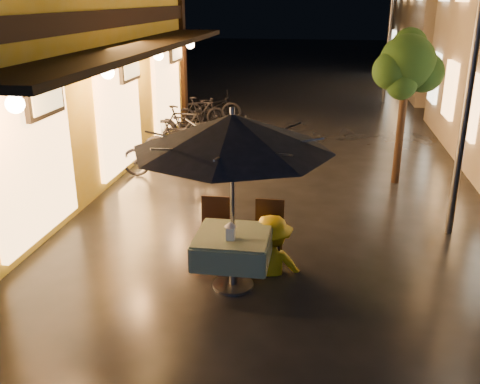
% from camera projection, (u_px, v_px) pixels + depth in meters
% --- Properties ---
extents(ground, '(90.00, 90.00, 0.00)m').
position_uv_depth(ground, '(256.00, 276.00, 7.55)').
color(ground, black).
rests_on(ground, ground).
extents(street_tree, '(1.43, 1.20, 3.15)m').
position_uv_depth(street_tree, '(408.00, 66.00, 10.54)').
color(street_tree, black).
rests_on(street_tree, ground).
extents(streetlamp_near, '(0.36, 0.36, 4.23)m').
position_uv_depth(streetlamp_near, '(474.00, 54.00, 7.96)').
color(streetlamp_near, '#59595E').
rests_on(streetlamp_near, ground).
extents(streetlamp_far, '(0.36, 0.36, 4.23)m').
position_uv_depth(streetlamp_far, '(390.00, 20.00, 19.08)').
color(streetlamp_far, '#59595E').
rests_on(streetlamp_far, ground).
extents(cafe_table, '(0.99, 0.99, 0.78)m').
position_uv_depth(cafe_table, '(233.00, 247.00, 7.09)').
color(cafe_table, '#59595E').
rests_on(cafe_table, ground).
extents(patio_umbrella, '(2.56, 2.56, 2.46)m').
position_uv_depth(patio_umbrella, '(232.00, 132.00, 6.56)').
color(patio_umbrella, '#59595E').
rests_on(patio_umbrella, ground).
extents(cafe_chair_left, '(0.42, 0.42, 0.97)m').
position_uv_depth(cafe_chair_left, '(215.00, 226.00, 7.85)').
color(cafe_chair_left, black).
rests_on(cafe_chair_left, ground).
extents(cafe_chair_right, '(0.42, 0.42, 0.97)m').
position_uv_depth(cafe_chair_right, '(269.00, 230.00, 7.73)').
color(cafe_chair_right, black).
rests_on(cafe_chair_right, ground).
extents(table_lantern, '(0.16, 0.16, 0.25)m').
position_uv_depth(table_lantern, '(231.00, 230.00, 6.82)').
color(table_lantern, white).
rests_on(table_lantern, cafe_table).
extents(person_orange, '(0.78, 0.68, 1.36)m').
position_uv_depth(person_orange, '(215.00, 223.00, 7.61)').
color(person_orange, '#BF2B06').
rests_on(person_orange, ground).
extents(person_yellow, '(1.17, 0.83, 1.64)m').
position_uv_depth(person_yellow, '(272.00, 218.00, 7.43)').
color(person_yellow, yellow).
rests_on(person_yellow, ground).
extents(bicycle_0, '(1.88, 0.74, 0.97)m').
position_uv_depth(bicycle_0, '(163.00, 155.00, 11.56)').
color(bicycle_0, black).
rests_on(bicycle_0, ground).
extents(bicycle_1, '(1.78, 0.54, 1.06)m').
position_uv_depth(bicycle_1, '(179.00, 143.00, 12.34)').
color(bicycle_1, black).
rests_on(bicycle_1, ground).
extents(bicycle_2, '(1.72, 1.08, 0.85)m').
position_uv_depth(bicycle_2, '(187.00, 149.00, 12.26)').
color(bicycle_2, black).
rests_on(bicycle_2, ground).
extents(bicycle_3, '(1.84, 0.63, 1.09)m').
position_uv_depth(bicycle_3, '(184.00, 127.00, 13.86)').
color(bicycle_3, black).
rests_on(bicycle_3, ground).
extents(bicycle_4, '(2.00, 1.28, 0.99)m').
position_uv_depth(bicycle_4, '(187.00, 126.00, 14.11)').
color(bicycle_4, black).
rests_on(bicycle_4, ground).
extents(bicycle_5, '(1.56, 0.75, 0.90)m').
position_uv_depth(bicycle_5, '(201.00, 112.00, 16.06)').
color(bicycle_5, black).
rests_on(bicycle_5, ground).
extents(bicycle_6, '(1.92, 0.97, 0.96)m').
position_uv_depth(bicycle_6, '(212.00, 107.00, 16.67)').
color(bicycle_6, black).
rests_on(bicycle_6, ground).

